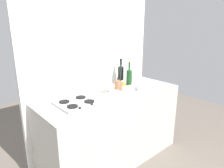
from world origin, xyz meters
name	(u,v)px	position (x,y,z in m)	size (l,w,h in m)	color
ground_plane	(112,157)	(0.00, 0.00, 0.00)	(6.00, 6.00, 0.00)	#6B6056
counter_block	(112,127)	(0.00, 0.00, 0.45)	(1.80, 0.70, 0.90)	beige
backsplash_panel	(93,57)	(0.00, 0.38, 1.29)	(1.90, 0.06, 2.59)	white
stovetop_hob	(77,103)	(-0.50, -0.01, 0.91)	(0.40, 0.37, 0.04)	#B2B2B7
plate_stack	(145,87)	(0.41, -0.16, 0.93)	(0.24, 0.24, 0.06)	white
wine_bottle_leftmost	(121,74)	(0.36, 0.23, 1.04)	(0.08, 0.08, 0.36)	black
wine_bottle_mid_left	(129,77)	(0.36, 0.07, 1.03)	(0.07, 0.07, 0.35)	#19471E
mixing_bowl	(108,89)	(-0.01, 0.07, 0.94)	(0.17, 0.17, 0.08)	white
butter_dish	(129,89)	(0.23, -0.05, 0.93)	(0.15, 0.09, 0.06)	silver
utensil_crock	(118,84)	(0.18, 0.09, 0.97)	(0.10, 0.10, 0.29)	#996B4C
condiment_jar_front	(130,79)	(0.56, 0.23, 0.94)	(0.06, 0.06, 0.09)	#66384C
condiment_jar_rear	(123,84)	(0.30, 0.12, 0.94)	(0.08, 0.08, 0.08)	gold
cutting_board	(116,98)	(-0.08, -0.16, 0.91)	(0.20, 0.15, 0.02)	silver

